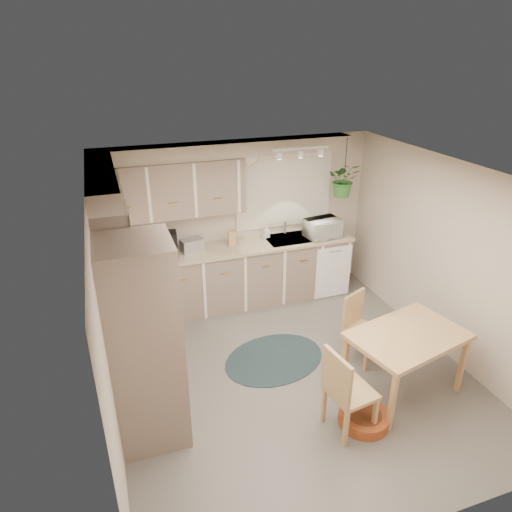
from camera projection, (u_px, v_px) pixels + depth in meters
name	position (u px, v px, depth m)	size (l,w,h in m)	color
floor	(292.00, 373.00, 5.46)	(4.20, 4.20, 0.00)	#625E56
ceiling	(300.00, 177.00, 4.45)	(4.20, 4.20, 0.00)	silver
wall_back	(239.00, 221.00, 6.76)	(4.00, 0.04, 2.40)	#B9AB99
wall_front	(418.00, 422.00, 3.15)	(4.00, 0.04, 2.40)	#B9AB99
wall_left	(104.00, 317.00, 4.36)	(0.04, 4.20, 2.40)	#B9AB99
wall_right	(447.00, 259.00, 5.55)	(0.04, 4.20, 2.40)	#B9AB99
base_cab_left	(136.00, 329.00, 5.52)	(0.60, 1.85, 0.90)	gray
base_cab_back	(233.00, 277.00, 6.75)	(3.60, 0.60, 0.90)	gray
counter_left	(132.00, 295.00, 5.32)	(0.64, 1.89, 0.04)	tan
counter_back	(232.00, 248.00, 6.55)	(3.64, 0.64, 0.04)	tan
oven_stack	(145.00, 346.00, 4.20)	(0.65, 0.65, 2.10)	gray
wall_oven_face	(179.00, 339.00, 4.29)	(0.02, 0.56, 0.58)	white
upper_cab_left	(109.00, 220.00, 5.01)	(0.35, 2.00, 0.75)	gray
upper_cab_back	(170.00, 190.00, 6.05)	(2.00, 0.35, 0.75)	gray
soffit_left	(100.00, 178.00, 4.80)	(0.30, 2.00, 0.20)	#B9AB99
soffit_back	(227.00, 149.00, 6.11)	(3.60, 0.30, 0.20)	#B9AB99
cooktop	(138.00, 318.00, 4.82)	(0.52, 0.58, 0.02)	white
range_hood	(131.00, 280.00, 4.62)	(0.40, 0.60, 0.14)	white
window_blinds	(284.00, 191.00, 6.77)	(1.40, 0.02, 1.00)	white
window_frame	(284.00, 191.00, 6.78)	(1.50, 0.02, 1.10)	silver
sink	(290.00, 241.00, 6.83)	(0.70, 0.48, 0.10)	#9EA0A6
dishwasher_front	(333.00, 272.00, 6.94)	(0.58, 0.01, 0.83)	white
track_light_bar	(301.00, 148.00, 6.02)	(0.80, 0.04, 0.04)	white
wall_clock	(249.00, 155.00, 6.36)	(0.30, 0.30, 0.03)	gold
dining_table	(404.00, 363.00, 5.03)	(1.21, 0.81, 0.76)	tan
chair_left	(351.00, 390.00, 4.50)	(0.44, 0.44, 0.95)	tan
chair_back	(364.00, 329.00, 5.54)	(0.40, 0.40, 0.86)	tan
braided_rug	(274.00, 359.00, 5.70)	(1.30, 0.97, 0.01)	black
pet_bed	(364.00, 418.00, 4.72)	(0.52, 0.52, 0.12)	#B25523
microwave	(323.00, 226.00, 6.80)	(0.51, 0.28, 0.35)	white
soap_bottle	(266.00, 235.00, 6.83)	(0.09, 0.20, 0.09)	white
hanging_plant	(344.00, 183.00, 6.62)	(0.45, 0.50, 0.39)	#326E2C
coffee_maker	(170.00, 244.00, 6.22)	(0.19, 0.23, 0.34)	black
toaster	(192.00, 245.00, 6.36)	(0.31, 0.17, 0.19)	#9EA0A6
knife_block	(232.00, 238.00, 6.55)	(0.10, 0.10, 0.22)	tan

